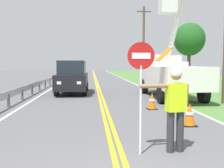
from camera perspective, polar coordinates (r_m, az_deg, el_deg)
The scene contains 14 objects.
grass_verge_right at distance 26.08m, azimuth 23.08°, elevation -0.05°, with size 16.00×110.00×0.01m, color #517F3D.
centerline_yellow_left at distance 23.09m, azimuth -3.53°, elevation -0.24°, with size 0.11×110.00×0.01m, color yellow.
centerline_yellow_right at distance 23.09m, azimuth -3.09°, elevation -0.24°, with size 0.11×110.00×0.01m, color yellow.
edge_line_right at distance 23.45m, azimuth 5.51°, elevation -0.18°, with size 0.12×110.00×0.01m, color silver.
edge_line_left at distance 23.29m, azimuth -12.20°, elevation -0.29°, with size 0.12×110.00×0.01m, color silver.
flagger_worker at distance 5.60m, azimuth 13.91°, elevation -4.26°, with size 1.08×0.29×1.83m.
stop_sign_paddle at distance 5.25m, azimuth 6.47°, elevation 2.53°, with size 0.56×0.04×2.33m.
utility_bucket_truck at distance 15.10m, azimuth 12.37°, elevation 2.57°, with size 2.73×6.83×5.61m.
oncoming_suv_nearest at distance 16.64m, azimuth -8.78°, elevation 1.55°, with size 1.97×4.63×2.10m.
utility_pole_mid at distance 32.62m, azimuth 7.05°, elevation 9.33°, with size 1.80×0.28×9.00m.
traffic_cone_lead at distance 8.20m, azimuth 16.91°, elevation -6.62°, with size 0.40×0.40×0.70m.
traffic_cone_mid at distance 10.83m, azimuth 8.91°, elevation -3.82°, with size 0.40×0.40×0.70m.
guardrail_left_shoulder at distance 17.69m, azimuth -16.59°, elevation -0.17°, with size 0.10×32.00×0.71m.
roadside_tree_verge at distance 26.46m, azimuth 16.87°, elevation 9.42°, with size 3.00×3.00×5.90m.
Camera 1 is at (-0.54, -3.01, 1.88)m, focal length 41.03 mm.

